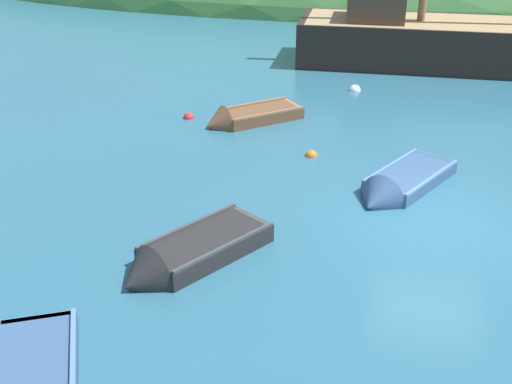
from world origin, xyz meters
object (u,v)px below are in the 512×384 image
at_px(sailing_ship, 465,49).
at_px(rowboat_center, 398,188).
at_px(buoy_orange, 311,156).
at_px(buoy_white, 355,90).
at_px(buoy_red, 189,118).
at_px(rowboat_far, 186,258).
at_px(rowboat_portside, 246,119).

relative_size(sailing_ship, rowboat_center, 4.63).
bearing_deg(rowboat_center, buoy_orange, -97.01).
bearing_deg(rowboat_center, buoy_white, -139.32).
bearing_deg(buoy_orange, buoy_red, 153.21).
xyz_separation_m(sailing_ship, buoy_red, (-8.86, -8.05, -0.67)).
height_order(rowboat_far, buoy_red, rowboat_far).
xyz_separation_m(rowboat_portside, buoy_white, (3.03, 3.97, -0.11)).
bearing_deg(rowboat_portside, buoy_white, -168.53).
xyz_separation_m(sailing_ship, rowboat_center, (-2.28, -11.87, -0.58)).
height_order(sailing_ship, buoy_red, sailing_ship).
xyz_separation_m(rowboat_portside, buoy_red, (-1.87, 0.00, -0.11)).
relative_size(rowboat_center, buoy_red, 9.94).
relative_size(sailing_ship, buoy_red, 45.99).
height_order(rowboat_portside, buoy_red, rowboat_portside).
bearing_deg(buoy_white, buoy_red, -141.04).
distance_m(buoy_white, buoy_orange, 6.13).
bearing_deg(buoy_orange, rowboat_portside, 137.85).
xyz_separation_m(rowboat_center, buoy_red, (-6.58, 3.82, -0.09)).
distance_m(sailing_ship, buoy_white, 5.73).
bearing_deg(buoy_orange, rowboat_far, -105.91).
bearing_deg(buoy_orange, sailing_ship, 65.50).
bearing_deg(buoy_white, rowboat_center, -77.82).
bearing_deg(rowboat_far, rowboat_center, 169.08).
distance_m(rowboat_portside, buoy_red, 1.87).
distance_m(rowboat_center, buoy_red, 7.61).
bearing_deg(rowboat_far, buoy_white, -158.19).
distance_m(rowboat_portside, buoy_orange, 3.17).
distance_m(rowboat_portside, rowboat_center, 6.06).
bearing_deg(rowboat_portside, rowboat_far, 53.66).
bearing_deg(buoy_red, buoy_white, 38.96).
bearing_deg(buoy_red, rowboat_portside, -0.09).
xyz_separation_m(rowboat_far, buoy_red, (-2.54, 8.02, -0.14)).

